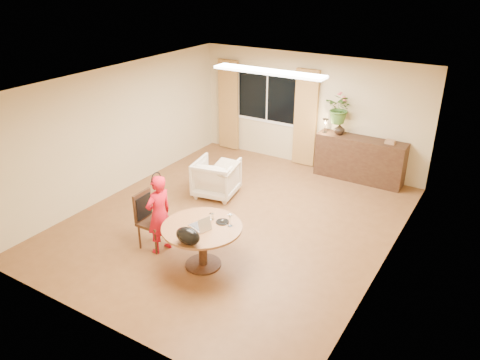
{
  "coord_description": "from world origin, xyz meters",
  "views": [
    {
      "loc": [
        4.06,
        -6.43,
        4.36
      ],
      "look_at": [
        0.24,
        -0.2,
        0.98
      ],
      "focal_mm": 35.0,
      "sensor_mm": 36.0,
      "label": 1
    }
  ],
  "objects_px": {
    "dining_table": "(202,235)",
    "child": "(159,214)",
    "sideboard": "(360,159)",
    "dining_chair": "(153,221)",
    "armchair": "(216,178)"
  },
  "relations": [
    {
      "from": "dining_table",
      "to": "sideboard",
      "type": "xyz_separation_m",
      "value": [
        1.03,
        4.46,
        -0.08
      ]
    },
    {
      "from": "dining_chair",
      "to": "sideboard",
      "type": "height_order",
      "value": "dining_chair"
    },
    {
      "from": "dining_table",
      "to": "child",
      "type": "bearing_deg",
      "value": -179.27
    },
    {
      "from": "child",
      "to": "sideboard",
      "type": "height_order",
      "value": "child"
    },
    {
      "from": "armchair",
      "to": "dining_chair",
      "type": "bearing_deg",
      "value": 84.52
    },
    {
      "from": "child",
      "to": "armchair",
      "type": "xyz_separation_m",
      "value": [
        -0.38,
        2.2,
        -0.3
      ]
    },
    {
      "from": "dining_table",
      "to": "dining_chair",
      "type": "height_order",
      "value": "dining_chair"
    },
    {
      "from": "dining_chair",
      "to": "sideboard",
      "type": "distance_m",
      "value": 4.89
    },
    {
      "from": "dining_table",
      "to": "armchair",
      "type": "bearing_deg",
      "value": 119.18
    },
    {
      "from": "dining_table",
      "to": "child",
      "type": "xyz_separation_m",
      "value": [
        -0.85,
        -0.01,
        0.12
      ]
    },
    {
      "from": "child",
      "to": "armchair",
      "type": "distance_m",
      "value": 2.25
    },
    {
      "from": "child",
      "to": "sideboard",
      "type": "distance_m",
      "value": 4.85
    },
    {
      "from": "child",
      "to": "sideboard",
      "type": "xyz_separation_m",
      "value": [
        1.87,
        4.47,
        -0.2
      ]
    },
    {
      "from": "dining_chair",
      "to": "child",
      "type": "relative_size",
      "value": 0.72
    },
    {
      "from": "dining_chair",
      "to": "sideboard",
      "type": "xyz_separation_m",
      "value": [
        2.04,
        4.44,
        -0.01
      ]
    }
  ]
}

